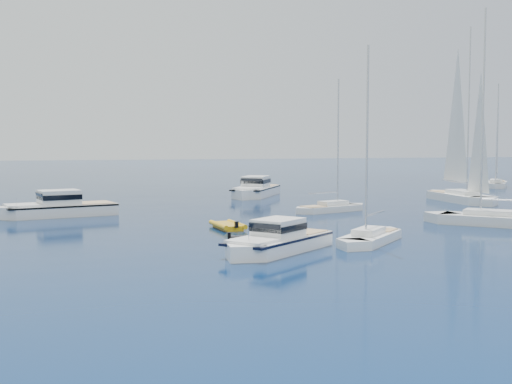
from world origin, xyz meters
TOP-DOWN VIEW (x-y plane):
  - ground at (0.00, 0.00)m, footprint 400.00×400.00m
  - motor_cruiser_left at (-5.13, 6.78)m, footprint 8.94×8.24m
  - motor_cruiser_centre at (-17.78, 29.19)m, footprint 11.34×5.98m
  - motor_cruiser_distant at (3.77, 44.64)m, footprint 8.79×11.57m
  - sailboat_fore at (1.60, 8.65)m, footprint 7.54×7.78m
  - sailboat_mid_r at (14.48, 14.18)m, footprint 10.33×10.19m
  - sailboat_centre at (6.03, 26.78)m, footprint 8.66×5.04m
  - sailboat_sails_r at (22.94, 32.67)m, footprint 3.82×12.81m
  - sailboat_sails_far at (40.46, 51.72)m, footprint 8.17×9.53m
  - tender_yellow at (-5.55, 17.66)m, footprint 2.49×4.13m
  - tender_grey_near at (-5.63, 9.95)m, footprint 3.40×2.46m

SIDE VIEW (x-z plane):
  - ground at x=0.00m, z-range 0.00..0.00m
  - motor_cruiser_left at x=-5.13m, z-range -1.22..1.22m
  - motor_cruiser_centre at x=-17.78m, z-range -1.42..1.42m
  - motor_cruiser_distant at x=3.77m, z-range -1.49..1.49m
  - sailboat_fore at x=1.60m, z-range -6.32..6.32m
  - sailboat_mid_r at x=14.48m, z-range -8.47..8.47m
  - sailboat_centre at x=6.03m, z-range -6.19..6.19m
  - sailboat_sails_r at x=22.94m, z-range -9.32..9.32m
  - sailboat_sails_far at x=40.46m, z-range -7.36..7.36m
  - tender_yellow at x=-5.55m, z-range -0.47..0.47m
  - tender_grey_near at x=-5.63m, z-range -0.47..0.47m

